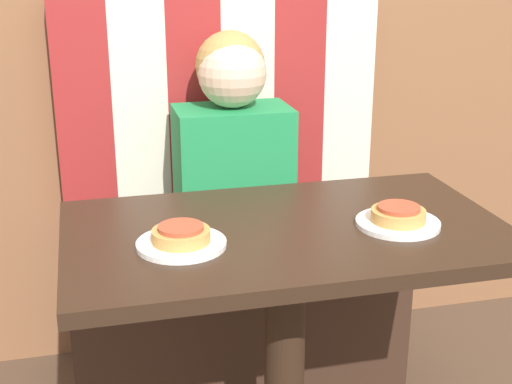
# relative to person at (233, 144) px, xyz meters

# --- Properties ---
(booth_seat) EXTENTS (1.04, 0.47, 0.46)m
(booth_seat) POSITION_rel_person_xyz_m (0.00, -0.00, -0.58)
(booth_seat) COLOR #382319
(booth_seat) RESTS_ON ground_plane
(booth_backrest) EXTENTS (1.04, 0.08, 0.79)m
(booth_backrest) POSITION_rel_person_xyz_m (-0.00, 0.19, 0.05)
(booth_backrest) COLOR maroon
(booth_backrest) RESTS_ON booth_seat
(dining_table) EXTENTS (1.02, 0.61, 0.77)m
(dining_table) POSITION_rel_person_xyz_m (0.00, -0.59, -0.16)
(dining_table) COLOR black
(dining_table) RESTS_ON ground_plane
(person) EXTENTS (0.35, 0.24, 0.68)m
(person) POSITION_rel_person_xyz_m (0.00, 0.00, 0.00)
(person) COLOR #1E8447
(person) RESTS_ON booth_seat
(plate_left) EXTENTS (0.20, 0.20, 0.01)m
(plate_left) POSITION_rel_person_xyz_m (-0.25, -0.65, -0.04)
(plate_left) COLOR white
(plate_left) RESTS_ON dining_table
(plate_right) EXTENTS (0.20, 0.20, 0.01)m
(plate_right) POSITION_rel_person_xyz_m (0.25, -0.65, -0.04)
(plate_right) COLOR white
(plate_right) RESTS_ON dining_table
(pizza_left) EXTENTS (0.13, 0.13, 0.04)m
(pizza_left) POSITION_rel_person_xyz_m (-0.25, -0.65, -0.01)
(pizza_left) COLOR #C68E47
(pizza_left) RESTS_ON plate_left
(pizza_right) EXTENTS (0.13, 0.13, 0.04)m
(pizza_right) POSITION_rel_person_xyz_m (0.25, -0.65, -0.01)
(pizza_right) COLOR #C68E47
(pizza_right) RESTS_ON plate_right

